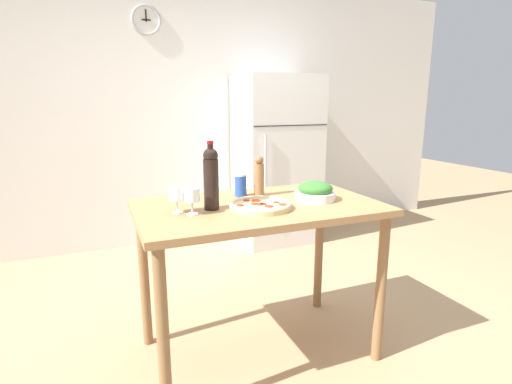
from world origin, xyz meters
The scene contains 11 objects.
ground_plane centered at (0.00, 0.00, 0.00)m, with size 14.00×14.00×0.00m, color tan.
wall_back centered at (0.00, 2.11, 1.30)m, with size 6.40×0.08×2.60m.
refrigerator centered at (0.93, 1.74, 0.84)m, with size 0.78×0.66×1.68m.
prep_counter centered at (0.00, 0.00, 0.77)m, with size 1.30×0.77×0.89m.
wine_bottle centered at (-0.26, 0.00, 1.06)m, with size 0.08×0.08×0.35m.
wine_glass_near centered at (-0.38, -0.06, 0.98)m, with size 0.08×0.08×0.13m.
wine_glass_far centered at (-0.44, 0.00, 0.98)m, with size 0.08×0.08×0.13m.
pepper_mill centered at (0.08, 0.19, 1.00)m, with size 0.06×0.06×0.23m.
salad_bowl centered at (0.33, -0.03, 0.94)m, with size 0.23×0.23×0.11m.
homemade_pizza centered at (-0.02, -0.08, 0.91)m, with size 0.32×0.32×0.03m.
salt_canister centered at (-0.03, 0.21, 0.96)m, with size 0.07×0.07×0.13m.
Camera 1 is at (-0.81, -1.92, 1.44)m, focal length 28.00 mm.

